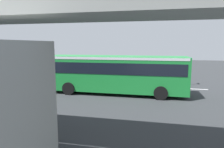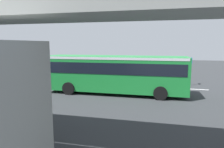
% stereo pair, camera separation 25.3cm
% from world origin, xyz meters
% --- Properties ---
extents(ground, '(80.00, 80.00, 0.00)m').
position_xyz_m(ground, '(0.00, 0.00, 0.00)').
color(ground, '#2D3033').
extents(city_bus, '(11.54, 2.85, 3.15)m').
position_xyz_m(city_bus, '(1.02, 0.21, 1.88)').
color(city_bus, '#1E8C38').
rests_on(city_bus, ground).
extents(pedestrian, '(0.38, 0.38, 1.79)m').
position_xyz_m(pedestrian, '(8.45, -1.85, 0.89)').
color(pedestrian, '#2D2D38').
rests_on(pedestrian, ground).
extents(traffic_sign, '(0.08, 0.60, 2.80)m').
position_xyz_m(traffic_sign, '(-5.66, -4.93, 1.89)').
color(traffic_sign, slate).
rests_on(traffic_sign, ground).
extents(lane_dash_leftmost, '(2.00, 0.20, 0.01)m').
position_xyz_m(lane_dash_leftmost, '(-6.00, -2.98, 0.00)').
color(lane_dash_leftmost, silver).
rests_on(lane_dash_leftmost, ground).
extents(lane_dash_left, '(2.00, 0.20, 0.01)m').
position_xyz_m(lane_dash_left, '(-2.00, -2.98, 0.00)').
color(lane_dash_left, silver).
rests_on(lane_dash_left, ground).
extents(lane_dash_centre, '(2.00, 0.20, 0.01)m').
position_xyz_m(lane_dash_centre, '(2.00, -2.98, 0.00)').
color(lane_dash_centre, silver).
rests_on(lane_dash_centre, ground).
extents(lane_dash_right, '(2.00, 0.20, 0.01)m').
position_xyz_m(lane_dash_right, '(6.00, -2.98, 0.00)').
color(lane_dash_right, silver).
rests_on(lane_dash_right, ground).
extents(pedestrian_overpass, '(26.10, 2.60, 6.60)m').
position_xyz_m(pedestrian_overpass, '(0.00, 9.67, 4.85)').
color(pedestrian_overpass, gray).
rests_on(pedestrian_overpass, ground).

